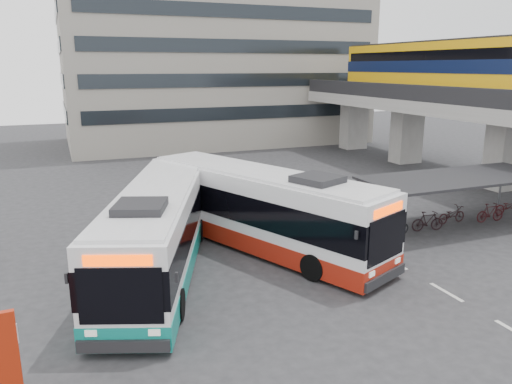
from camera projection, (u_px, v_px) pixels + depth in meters
name	position (u px, v px, depth m)	size (l,w,h in m)	color
ground	(342.00, 271.00, 19.60)	(120.00, 120.00, 0.00)	#28282B
viaduct	(449.00, 89.00, 36.46)	(8.00, 32.00, 9.68)	gray
bike_shelter	(458.00, 196.00, 24.98)	(10.00, 4.00, 2.54)	#595B60
office_block	(213.00, 19.00, 51.11)	(30.00, 15.00, 25.00)	gray
road_markings	(446.00, 292.00, 17.79)	(0.15, 7.60, 0.01)	beige
bus_main	(261.00, 209.00, 21.96)	(7.48, 12.58, 3.71)	white
bus_teal	(159.00, 230.00, 19.25)	(6.77, 12.42, 3.63)	white
pedestrian	(187.00, 239.00, 20.77)	(0.63, 0.41, 1.72)	black
sign_totem_south	(8.00, 359.00, 11.49)	(0.54, 0.19, 2.48)	#9F1F09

